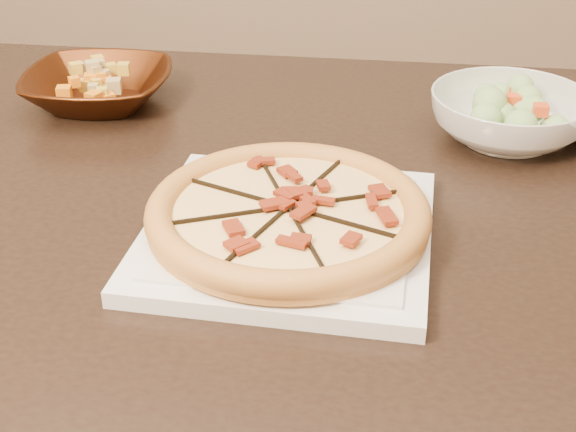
{
  "coord_description": "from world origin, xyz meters",
  "views": [
    {
      "loc": [
        0.11,
        -0.89,
        1.2
      ],
      "look_at": [
        0.02,
        -0.17,
        0.78
      ],
      "focal_mm": 50.0,
      "sensor_mm": 36.0,
      "label": 1
    }
  ],
  "objects_px": {
    "plate": "(288,232)",
    "pizza": "(288,213)",
    "bronze_bowl": "(99,88)",
    "salad_bowl": "(509,117)",
    "dining_table": "(219,245)"
  },
  "relations": [
    {
      "from": "plate",
      "to": "pizza",
      "type": "distance_m",
      "value": 0.02
    },
    {
      "from": "plate",
      "to": "bronze_bowl",
      "type": "relative_size",
      "value": 1.48
    },
    {
      "from": "pizza",
      "to": "salad_bowl",
      "type": "relative_size",
      "value": 1.43
    },
    {
      "from": "plate",
      "to": "salad_bowl",
      "type": "xyz_separation_m",
      "value": [
        0.26,
        0.29,
        0.02
      ]
    },
    {
      "from": "dining_table",
      "to": "bronze_bowl",
      "type": "xyz_separation_m",
      "value": [
        -0.21,
        0.2,
        0.13
      ]
    },
    {
      "from": "bronze_bowl",
      "to": "salad_bowl",
      "type": "xyz_separation_m",
      "value": [
        0.57,
        -0.05,
        0.01
      ]
    },
    {
      "from": "dining_table",
      "to": "pizza",
      "type": "relative_size",
      "value": 4.66
    },
    {
      "from": "dining_table",
      "to": "bronze_bowl",
      "type": "relative_size",
      "value": 6.6
    },
    {
      "from": "plate",
      "to": "salad_bowl",
      "type": "distance_m",
      "value": 0.39
    },
    {
      "from": "bronze_bowl",
      "to": "dining_table",
      "type": "bearing_deg",
      "value": -42.7
    },
    {
      "from": "bronze_bowl",
      "to": "salad_bowl",
      "type": "bearing_deg",
      "value": -4.87
    },
    {
      "from": "dining_table",
      "to": "salad_bowl",
      "type": "xyz_separation_m",
      "value": [
        0.36,
        0.15,
        0.14
      ]
    },
    {
      "from": "pizza",
      "to": "bronze_bowl",
      "type": "bearing_deg",
      "value": 133.51
    },
    {
      "from": "pizza",
      "to": "plate",
      "type": "bearing_deg",
      "value": -2.72
    },
    {
      "from": "dining_table",
      "to": "plate",
      "type": "distance_m",
      "value": 0.21
    }
  ]
}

